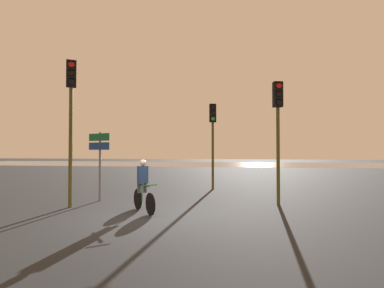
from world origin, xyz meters
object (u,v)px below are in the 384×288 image
(traffic_light_center, at_px, (213,130))
(traffic_light_near_left, at_px, (71,106))
(traffic_light_near_right, at_px, (278,119))
(direction_sign_post, at_px, (99,153))
(cyclist, at_px, (143,185))

(traffic_light_center, bearing_deg, traffic_light_near_left, 38.25)
(traffic_light_near_right, height_order, traffic_light_near_left, traffic_light_near_left)
(traffic_light_near_right, relative_size, direction_sign_post, 1.67)
(traffic_light_center, distance_m, direction_sign_post, 5.79)
(traffic_light_near_left, distance_m, direction_sign_post, 2.15)
(direction_sign_post, bearing_deg, traffic_light_near_left, 98.25)
(traffic_light_near_right, xyz_separation_m, traffic_light_near_left, (-6.98, -1.52, 0.39))
(traffic_light_near_right, xyz_separation_m, cyclist, (-4.33, -1.90, -2.20))
(traffic_light_near_right, relative_size, cyclist, 2.68)
(traffic_light_near_right, distance_m, direction_sign_post, 6.72)
(traffic_light_center, xyz_separation_m, cyclist, (-1.74, -5.75, -2.12))
(traffic_light_near_right, bearing_deg, traffic_light_center, -67.91)
(traffic_light_near_left, bearing_deg, traffic_light_near_right, 160.61)
(direction_sign_post, bearing_deg, traffic_light_near_right, -154.75)
(traffic_light_center, xyz_separation_m, traffic_light_near_right, (2.60, -3.85, 0.08))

